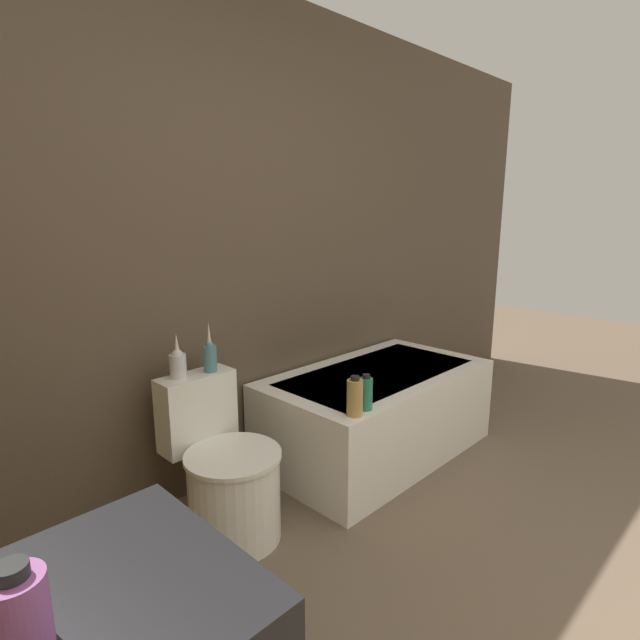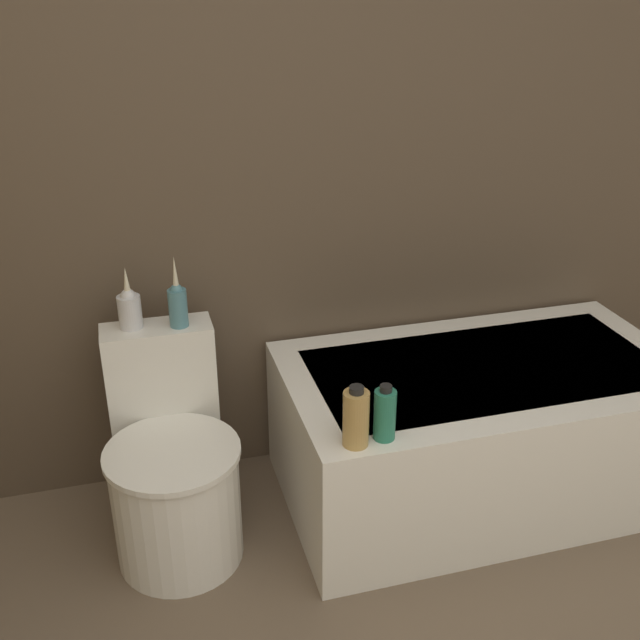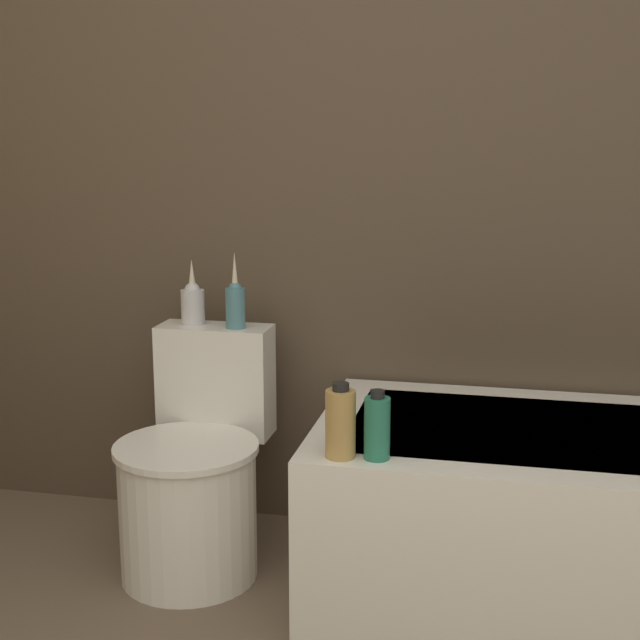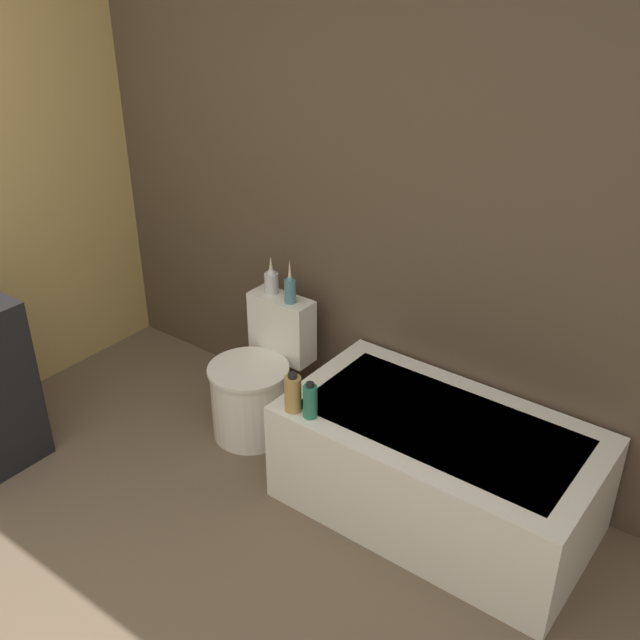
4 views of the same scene
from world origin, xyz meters
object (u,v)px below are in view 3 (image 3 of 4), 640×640
vase_gold (193,302)px  bathtub (568,519)px  toilet (194,481)px  shampoo_bottle_short (377,427)px  vase_silver (235,303)px  shampoo_bottle_tall (340,423)px

vase_gold → bathtub: bearing=-11.3°
bathtub → vase_gold: bearing=168.7°
toilet → shampoo_bottle_short: (0.61, -0.32, 0.33)m
vase_silver → shampoo_bottle_tall: bearing=-50.2°
vase_gold → shampoo_bottle_tall: vase_gold is taller
toilet → vase_silver: 0.57m
vase_gold → vase_silver: (0.15, -0.03, 0.01)m
vase_gold → shampoo_bottle_tall: (0.60, -0.56, -0.18)m
toilet → vase_gold: vase_gold is taller
bathtub → shampoo_bottle_short: size_ratio=7.91×
shampoo_bottle_tall → shampoo_bottle_short: size_ratio=1.09×
vase_gold → shampoo_bottle_short: vase_gold is taller
bathtub → vase_silver: bearing=168.7°
toilet → shampoo_bottle_short: toilet is taller
toilet → vase_silver: (0.08, 0.21, 0.52)m
bathtub → shampoo_bottle_tall: size_ratio=7.27×
bathtub → shampoo_bottle_tall: 0.76m
shampoo_bottle_tall → shampoo_bottle_short: (0.09, 0.01, -0.01)m
vase_gold → vase_silver: size_ratio=0.87×
vase_gold → shampoo_bottle_tall: bearing=-43.2°
bathtub → toilet: toilet is taller
bathtub → vase_gold: (-1.19, 0.24, 0.53)m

